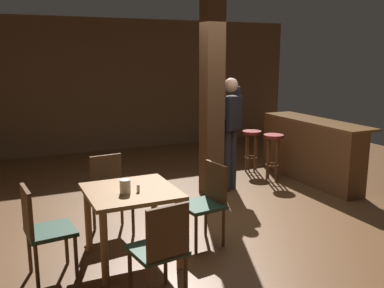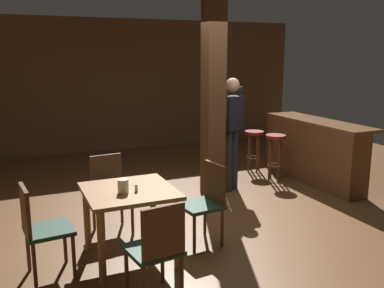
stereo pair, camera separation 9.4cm
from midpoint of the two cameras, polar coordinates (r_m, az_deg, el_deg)
ground_plane at (r=5.66m, az=4.80°, el=-9.52°), size 10.80×10.80×0.00m
wall_back at (r=9.49m, az=-8.12°, el=7.80°), size 8.00×0.10×2.80m
pillar at (r=6.22m, az=3.28°, el=5.77°), size 0.28×0.28×2.80m
dining_table at (r=4.35m, az=-7.72°, el=-7.72°), size 0.88×0.88×0.75m
chair_west at (r=4.25m, az=-19.01°, el=-10.30°), size 0.46×0.46×0.89m
chair_north at (r=5.13m, az=-10.39°, el=-5.95°), size 0.46×0.46×0.89m
chair_east at (r=4.72m, az=2.45°, el=-7.39°), size 0.47×0.47×0.89m
chair_south at (r=3.63m, az=-3.90°, el=-13.53°), size 0.47×0.47×0.89m
napkin_cup at (r=4.18m, az=-8.54°, el=-5.57°), size 0.11×0.11×0.14m
salt_shaker at (r=4.22m, az=-6.82°, el=-5.82°), size 0.03×0.03×0.07m
standing_person at (r=6.46m, az=5.75°, el=2.40°), size 0.46×0.33×1.72m
bar_counter at (r=7.26m, az=16.10°, el=-0.86°), size 0.56×2.13×1.01m
bar_stool_near at (r=7.15m, az=11.42°, el=-0.39°), size 0.33×0.33×0.77m
bar_stool_mid at (r=7.68m, az=8.63°, el=0.35°), size 0.34×0.34×0.73m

